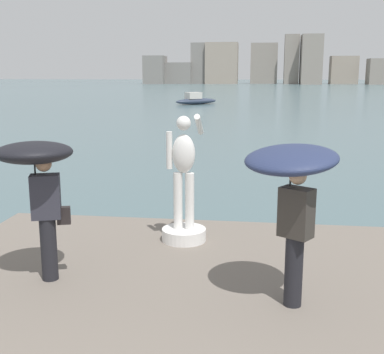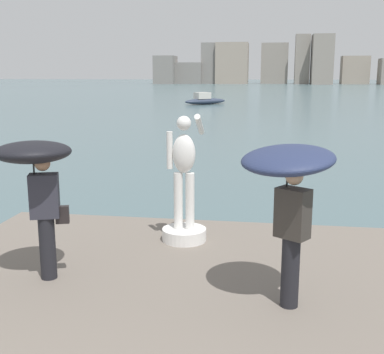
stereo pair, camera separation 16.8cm
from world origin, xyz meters
The scene contains 6 objects.
ground_plane centered at (0.00, 40.00, 0.00)m, with size 400.00×400.00×0.00m, color #4C666B.
statue_white_figure centered at (-0.17, 6.78, 1.15)m, with size 0.75×0.94×2.15m.
onlooker_left centered at (-1.85, 4.91, 1.94)m, with size 1.28×1.29×1.93m.
onlooker_right centered at (1.46, 4.63, 1.98)m, with size 1.55×1.56×2.00m.
boat_near centered at (-5.42, 50.11, 0.43)m, with size 4.55×4.28×1.22m.
distant_skyline centered at (-1.31, 146.35, 5.34)m, with size 67.13×13.37×13.72m.
Camera 2 is at (1.21, -1.21, 3.21)m, focal length 46.60 mm.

